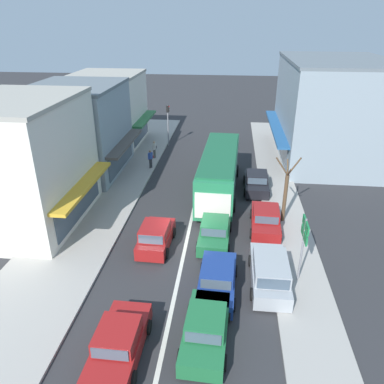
{
  "coord_description": "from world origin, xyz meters",
  "views": [
    {
      "loc": [
        2.34,
        -18.9,
        12.26
      ],
      "look_at": [
        -0.14,
        4.42,
        1.2
      ],
      "focal_mm": 35.0,
      "sensor_mm": 36.0,
      "label": 1
    }
  ],
  "objects_px": {
    "sedan_adjacent_lane_lead": "(215,232)",
    "pedestrian_with_handbag_near": "(154,148)",
    "city_bus": "(219,169)",
    "parked_wagon_kerb_front": "(270,272)",
    "parked_sedan_kerb_third": "(256,182)",
    "directional_road_sign": "(304,235)",
    "parked_sedan_kerb_second": "(266,220)",
    "sedan_queue_far_back": "(119,343)",
    "sedan_behind_bus_mid": "(206,329)",
    "sedan_behind_bus_near": "(217,280)",
    "pedestrian_browsing_midblock": "(151,158)",
    "hatchback_adjacent_lane_trail": "(156,236)",
    "street_tree_right": "(285,193)",
    "traffic_light_downstreet": "(168,119)"
  },
  "relations": [
    {
      "from": "sedan_adjacent_lane_lead",
      "to": "pedestrian_with_handbag_near",
      "type": "bearing_deg",
      "value": 115.02
    },
    {
      "from": "city_bus",
      "to": "parked_wagon_kerb_front",
      "type": "xyz_separation_m",
      "value": [
        2.96,
        -10.63,
        -1.14
      ]
    },
    {
      "from": "parked_sedan_kerb_third",
      "to": "directional_road_sign",
      "type": "bearing_deg",
      "value": -81.65
    },
    {
      "from": "parked_sedan_kerb_second",
      "to": "sedan_queue_far_back",
      "type": "bearing_deg",
      "value": -121.27
    },
    {
      "from": "sedan_behind_bus_mid",
      "to": "directional_road_sign",
      "type": "bearing_deg",
      "value": 45.09
    },
    {
      "from": "sedan_queue_far_back",
      "to": "sedan_behind_bus_near",
      "type": "bearing_deg",
      "value": 49.61
    },
    {
      "from": "pedestrian_browsing_midblock",
      "to": "directional_road_sign",
      "type": "bearing_deg",
      "value": -53.51
    },
    {
      "from": "sedan_behind_bus_mid",
      "to": "pedestrian_with_handbag_near",
      "type": "distance_m",
      "value": 22.24
    },
    {
      "from": "directional_road_sign",
      "to": "hatchback_adjacent_lane_trail",
      "type": "bearing_deg",
      "value": 163.5
    },
    {
      "from": "parked_sedan_kerb_second",
      "to": "parked_wagon_kerb_front",
      "type": "bearing_deg",
      "value": -91.93
    },
    {
      "from": "sedan_adjacent_lane_lead",
      "to": "parked_sedan_kerb_third",
      "type": "relative_size",
      "value": 1.01
    },
    {
      "from": "sedan_adjacent_lane_lead",
      "to": "street_tree_right",
      "type": "xyz_separation_m",
      "value": [
        4.3,
        2.79,
        1.45
      ]
    },
    {
      "from": "parked_wagon_kerb_front",
      "to": "directional_road_sign",
      "type": "relative_size",
      "value": 1.25
    },
    {
      "from": "city_bus",
      "to": "parked_sedan_kerb_second",
      "type": "xyz_separation_m",
      "value": [
        3.15,
        -5.14,
        -1.22
      ]
    },
    {
      "from": "hatchback_adjacent_lane_trail",
      "to": "sedan_adjacent_lane_lead",
      "type": "xyz_separation_m",
      "value": [
        3.37,
        0.96,
        -0.05
      ]
    },
    {
      "from": "directional_road_sign",
      "to": "pedestrian_with_handbag_near",
      "type": "xyz_separation_m",
      "value": [
        -10.78,
        16.9,
        -1.64
      ]
    },
    {
      "from": "parked_sedan_kerb_second",
      "to": "sedan_behind_bus_near",
      "type": "bearing_deg",
      "value": -113.78
    },
    {
      "from": "sedan_behind_bus_mid",
      "to": "parked_wagon_kerb_front",
      "type": "distance_m",
      "value": 4.92
    },
    {
      "from": "sedan_behind_bus_near",
      "to": "pedestrian_with_handbag_near",
      "type": "bearing_deg",
      "value": 110.3
    },
    {
      "from": "sedan_behind_bus_near",
      "to": "directional_road_sign",
      "type": "xyz_separation_m",
      "value": [
        4.08,
        1.21,
        2.04
      ]
    },
    {
      "from": "city_bus",
      "to": "parked_sedan_kerb_second",
      "type": "bearing_deg",
      "value": -58.55
    },
    {
      "from": "sedan_adjacent_lane_lead",
      "to": "hatchback_adjacent_lane_trail",
      "type": "bearing_deg",
      "value": -164.05
    },
    {
      "from": "sedan_behind_bus_near",
      "to": "pedestrian_with_handbag_near",
      "type": "distance_m",
      "value": 19.31
    },
    {
      "from": "parked_sedan_kerb_third",
      "to": "parked_wagon_kerb_front",
      "type": "bearing_deg",
      "value": -89.48
    },
    {
      "from": "parked_sedan_kerb_second",
      "to": "pedestrian_with_handbag_near",
      "type": "relative_size",
      "value": 2.62
    },
    {
      "from": "hatchback_adjacent_lane_trail",
      "to": "pedestrian_browsing_midblock",
      "type": "relative_size",
      "value": 2.3
    },
    {
      "from": "sedan_queue_far_back",
      "to": "directional_road_sign",
      "type": "height_order",
      "value": "directional_road_sign"
    },
    {
      "from": "sedan_adjacent_lane_lead",
      "to": "sedan_behind_bus_near",
      "type": "bearing_deg",
      "value": -85.66
    },
    {
      "from": "sedan_queue_far_back",
      "to": "pedestrian_browsing_midblock",
      "type": "xyz_separation_m",
      "value": [
        -2.88,
        19.83,
        0.4
      ]
    },
    {
      "from": "parked_sedan_kerb_third",
      "to": "street_tree_right",
      "type": "distance_m",
      "value": 5.28
    },
    {
      "from": "city_bus",
      "to": "pedestrian_with_handbag_near",
      "type": "xyz_separation_m",
      "value": [
        -6.31,
        6.7,
        -0.81
      ]
    },
    {
      "from": "parked_wagon_kerb_front",
      "to": "pedestrian_with_handbag_near",
      "type": "height_order",
      "value": "pedestrian_with_handbag_near"
    },
    {
      "from": "parked_wagon_kerb_front",
      "to": "hatchback_adjacent_lane_trail",
      "type": "bearing_deg",
      "value": 156.5
    },
    {
      "from": "sedan_behind_bus_mid",
      "to": "sedan_behind_bus_near",
      "type": "distance_m",
      "value": 3.21
    },
    {
      "from": "parked_wagon_kerb_front",
      "to": "parked_sedan_kerb_second",
      "type": "height_order",
      "value": "parked_wagon_kerb_front"
    },
    {
      "from": "hatchback_adjacent_lane_trail",
      "to": "sedan_queue_far_back",
      "type": "height_order",
      "value": "hatchback_adjacent_lane_trail"
    },
    {
      "from": "sedan_behind_bus_near",
      "to": "parked_sedan_kerb_second",
      "type": "xyz_separation_m",
      "value": [
        2.76,
        6.27,
        0.0
      ]
    },
    {
      "from": "sedan_behind_bus_mid",
      "to": "traffic_light_downstreet",
      "type": "relative_size",
      "value": 1.02
    },
    {
      "from": "street_tree_right",
      "to": "pedestrian_with_handbag_near",
      "type": "distance_m",
      "value": 15.24
    },
    {
      "from": "city_bus",
      "to": "pedestrian_browsing_midblock",
      "type": "relative_size",
      "value": 6.71
    },
    {
      "from": "sedan_behind_bus_near",
      "to": "parked_wagon_kerb_front",
      "type": "bearing_deg",
      "value": 16.82
    },
    {
      "from": "street_tree_right",
      "to": "sedan_behind_bus_near",
      "type": "bearing_deg",
      "value": -118.58
    },
    {
      "from": "hatchback_adjacent_lane_trail",
      "to": "traffic_light_downstreet",
      "type": "bearing_deg",
      "value": 97.12
    },
    {
      "from": "city_bus",
      "to": "traffic_light_downstreet",
      "type": "height_order",
      "value": "traffic_light_downstreet"
    },
    {
      "from": "sedan_queue_far_back",
      "to": "street_tree_right",
      "type": "relative_size",
      "value": 0.93
    },
    {
      "from": "sedan_adjacent_lane_lead",
      "to": "parked_sedan_kerb_third",
      "type": "height_order",
      "value": "same"
    },
    {
      "from": "parked_sedan_kerb_second",
      "to": "pedestrian_browsing_midblock",
      "type": "relative_size",
      "value": 2.62
    },
    {
      "from": "hatchback_adjacent_lane_trail",
      "to": "traffic_light_downstreet",
      "type": "xyz_separation_m",
      "value": [
        -2.34,
        18.73,
        2.15
      ]
    },
    {
      "from": "sedan_adjacent_lane_lead",
      "to": "pedestrian_with_handbag_near",
      "type": "height_order",
      "value": "pedestrian_with_handbag_near"
    },
    {
      "from": "traffic_light_downstreet",
      "to": "pedestrian_with_handbag_near",
      "type": "bearing_deg",
      "value": -98.88
    }
  ]
}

